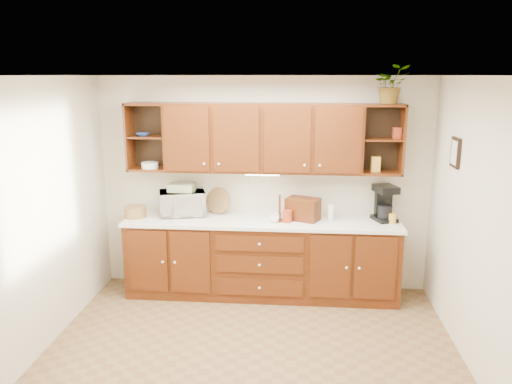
% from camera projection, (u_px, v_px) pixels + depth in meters
% --- Properties ---
extents(floor, '(4.00, 4.00, 0.00)m').
position_uv_depth(floor, '(250.00, 359.00, 4.69)').
color(floor, brown).
rests_on(floor, ground).
extents(ceiling, '(4.00, 4.00, 0.00)m').
position_uv_depth(ceiling, '(249.00, 75.00, 4.09)').
color(ceiling, white).
rests_on(ceiling, back_wall).
extents(back_wall, '(4.00, 0.00, 4.00)m').
position_uv_depth(back_wall, '(264.00, 185.00, 6.09)').
color(back_wall, beige).
rests_on(back_wall, floor).
extents(left_wall, '(0.00, 3.50, 3.50)m').
position_uv_depth(left_wall, '(32.00, 221.00, 4.56)').
color(left_wall, beige).
rests_on(left_wall, floor).
extents(right_wall, '(0.00, 3.50, 3.50)m').
position_uv_depth(right_wall, '(484.00, 233.00, 4.22)').
color(right_wall, beige).
rests_on(right_wall, floor).
extents(base_cabinets, '(3.20, 0.60, 0.90)m').
position_uv_depth(base_cabinets, '(261.00, 259.00, 5.99)').
color(base_cabinets, '#361906').
rests_on(base_cabinets, floor).
extents(countertop, '(3.24, 0.64, 0.04)m').
position_uv_depth(countertop, '(262.00, 222.00, 5.87)').
color(countertop, white).
rests_on(countertop, base_cabinets).
extents(upper_cabinets, '(3.20, 0.33, 0.80)m').
position_uv_depth(upper_cabinets, '(264.00, 138.00, 5.79)').
color(upper_cabinets, '#361906').
rests_on(upper_cabinets, back_wall).
extents(undercabinet_light, '(0.40, 0.05, 0.02)m').
position_uv_depth(undercabinet_light, '(262.00, 174.00, 5.84)').
color(undercabinet_light, white).
rests_on(undercabinet_light, upper_cabinets).
extents(framed_picture, '(0.03, 0.24, 0.30)m').
position_uv_depth(framed_picture, '(455.00, 153.00, 4.97)').
color(framed_picture, black).
rests_on(framed_picture, right_wall).
extents(wicker_basket, '(0.27, 0.27, 0.13)m').
position_uv_depth(wicker_basket, '(135.00, 212.00, 5.98)').
color(wicker_basket, olive).
rests_on(wicker_basket, countertop).
extents(microwave, '(0.62, 0.50, 0.30)m').
position_uv_depth(microwave, '(182.00, 203.00, 6.05)').
color(microwave, beige).
rests_on(microwave, countertop).
extents(towel_stack, '(0.31, 0.24, 0.09)m').
position_uv_depth(towel_stack, '(182.00, 187.00, 6.00)').
color(towel_stack, '#E8E36D').
rests_on(towel_stack, microwave).
extents(wine_bottle, '(0.09, 0.09, 0.30)m').
position_uv_depth(wine_bottle, '(193.00, 204.00, 6.00)').
color(wine_bottle, black).
rests_on(wine_bottle, countertop).
extents(woven_tray, '(0.33, 0.21, 0.32)m').
position_uv_depth(woven_tray, '(218.00, 213.00, 6.15)').
color(woven_tray, olive).
rests_on(woven_tray, countertop).
extents(bread_box, '(0.43, 0.36, 0.26)m').
position_uv_depth(bread_box, '(303.00, 209.00, 5.85)').
color(bread_box, '#361906').
rests_on(bread_box, countertop).
extents(mug_tree, '(0.28, 0.28, 0.31)m').
position_uv_depth(mug_tree, '(279.00, 217.00, 5.82)').
color(mug_tree, '#361906').
rests_on(mug_tree, countertop).
extents(canister_red, '(0.12, 0.12, 0.14)m').
position_uv_depth(canister_red, '(287.00, 216.00, 5.77)').
color(canister_red, '#972E16').
rests_on(canister_red, countertop).
extents(canister_white, '(0.10, 0.10, 0.19)m').
position_uv_depth(canister_white, '(331.00, 212.00, 5.85)').
color(canister_white, white).
rests_on(canister_white, countertop).
extents(canister_yellow, '(0.09, 0.09, 0.11)m').
position_uv_depth(canister_yellow, '(392.00, 219.00, 5.71)').
color(canister_yellow, gold).
rests_on(canister_yellow, countertop).
extents(coffee_maker, '(0.30, 0.35, 0.42)m').
position_uv_depth(coffee_maker, '(385.00, 203.00, 5.83)').
color(coffee_maker, black).
rests_on(coffee_maker, countertop).
extents(bowl_stack, '(0.16, 0.16, 0.04)m').
position_uv_depth(bowl_stack, '(143.00, 135.00, 5.88)').
color(bowl_stack, navy).
rests_on(bowl_stack, upper_cabinets).
extents(plate_stack, '(0.23, 0.23, 0.07)m').
position_uv_depth(plate_stack, '(150.00, 165.00, 5.95)').
color(plate_stack, white).
rests_on(plate_stack, upper_cabinets).
extents(pantry_box_yellow, '(0.10, 0.08, 0.17)m').
position_uv_depth(pantry_box_yellow, '(376.00, 164.00, 5.72)').
color(pantry_box_yellow, gold).
rests_on(pantry_box_yellow, upper_cabinets).
extents(pantry_box_red, '(0.09, 0.08, 0.13)m').
position_uv_depth(pantry_box_red, '(397.00, 133.00, 5.61)').
color(pantry_box_red, '#972E16').
rests_on(pantry_box_red, upper_cabinets).
extents(potted_plant, '(0.43, 0.39, 0.42)m').
position_uv_depth(potted_plant, '(391.00, 85.00, 5.47)').
color(potted_plant, '#999999').
rests_on(potted_plant, upper_cabinets).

